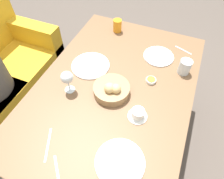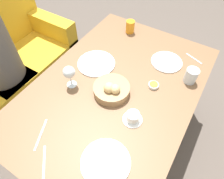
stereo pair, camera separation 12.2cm
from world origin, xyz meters
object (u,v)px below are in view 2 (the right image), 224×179
at_px(plate_far_center, 96,63).
at_px(plate_near_right, 167,62).
at_px(wine_glass, 69,73).
at_px(fork_silver, 44,164).
at_px(knife_silver, 41,134).
at_px(coffee_cup, 133,117).
at_px(spoon_coffee, 194,59).
at_px(bread_basket, 112,90).
at_px(jam_bowl_honey, 153,85).
at_px(juice_glass, 130,27).
at_px(plate_near_left, 106,162).
at_px(water_tumbler, 191,76).

bearing_deg(plate_far_center, plate_near_right, -56.67).
relative_size(wine_glass, fork_silver, 1.07).
bearing_deg(knife_silver, wine_glass, 11.99).
xyz_separation_m(plate_near_right, coffee_cup, (-0.54, -0.01, 0.02)).
distance_m(wine_glass, spoon_coffee, 0.89).
xyz_separation_m(knife_silver, spoon_coffee, (1.02, -0.52, 0.00)).
height_order(plate_far_center, fork_silver, plate_far_center).
bearing_deg(bread_basket, knife_silver, 157.84).
bearing_deg(bread_basket, wine_glass, 106.99).
bearing_deg(knife_silver, jam_bowl_honey, -31.12).
height_order(bread_basket, juice_glass, bread_basket).
xyz_separation_m(plate_near_left, water_tumbler, (0.73, -0.18, 0.05)).
xyz_separation_m(plate_near_left, wine_glass, (0.30, 0.46, 0.11)).
bearing_deg(plate_near_left, jam_bowl_honey, 0.23).
height_order(wine_glass, spoon_coffee, wine_glass).
xyz_separation_m(water_tumbler, wine_glass, (-0.43, 0.63, 0.06)).
xyz_separation_m(bread_basket, plate_near_right, (0.44, -0.19, -0.03)).
height_order(juice_glass, knife_silver, juice_glass).
bearing_deg(wine_glass, plate_far_center, -6.16).
bearing_deg(spoon_coffee, fork_silver, 160.61).
bearing_deg(plate_near_left, water_tumbler, -13.57).
bearing_deg(coffee_cup, plate_far_center, 58.38).
xyz_separation_m(plate_near_right, knife_silver, (-0.87, 0.36, -0.00)).
bearing_deg(fork_silver, spoon_coffee, -19.39).
xyz_separation_m(juice_glass, coffee_cup, (-0.71, -0.40, -0.02)).
distance_m(water_tumbler, spoon_coffee, 0.23).
bearing_deg(water_tumbler, fork_silver, 154.31).
bearing_deg(water_tumbler, plate_far_center, 107.18).
xyz_separation_m(plate_far_center, juice_glass, (0.45, -0.02, 0.05)).
relative_size(bread_basket, coffee_cup, 2.00).
bearing_deg(coffee_cup, fork_silver, 150.41).
distance_m(juice_glass, spoon_coffee, 0.55).
relative_size(plate_near_right, coffee_cup, 1.93).
distance_m(plate_near_left, water_tumbler, 0.75).
distance_m(plate_near_left, fork_silver, 0.30).
distance_m(coffee_cup, fork_silver, 0.51).
bearing_deg(spoon_coffee, water_tumbler, -171.05).
height_order(plate_far_center, coffee_cup, coffee_cup).
xyz_separation_m(plate_near_left, spoon_coffee, (0.96, -0.14, -0.00)).
relative_size(coffee_cup, jam_bowl_honey, 1.71).
bearing_deg(knife_silver, water_tumbler, -35.13).
height_order(plate_near_right, fork_silver, plate_near_right).
bearing_deg(bread_basket, spoon_coffee, -30.57).
height_order(coffee_cup, knife_silver, coffee_cup).
bearing_deg(plate_near_right, wine_glass, 139.33).
relative_size(bread_basket, plate_far_center, 0.85).
height_order(bread_basket, coffee_cup, bread_basket).
bearing_deg(spoon_coffee, wine_glass, 137.68).
height_order(plate_far_center, wine_glass, wine_glass).
height_order(water_tumbler, knife_silver, water_tumbler).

